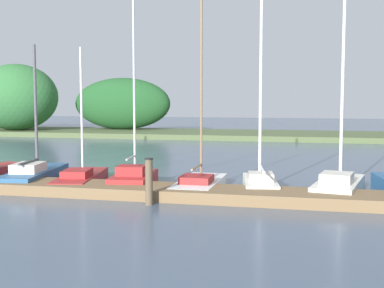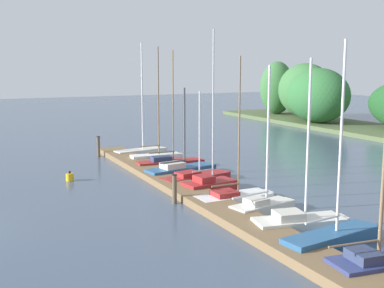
% 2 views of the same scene
% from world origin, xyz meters
% --- Properties ---
extents(dock_pier, '(29.50, 1.80, 0.35)m').
position_xyz_m(dock_pier, '(0.00, 11.49, 0.17)').
color(dock_pier, brown).
rests_on(dock_pier, ground).
extents(far_shore, '(72.47, 8.99, 6.84)m').
position_xyz_m(far_shore, '(-10.38, 37.44, 2.57)').
color(far_shore, '#4C5B38').
rests_on(far_shore, ground).
extents(sailboat_3, '(1.87, 4.59, 5.11)m').
position_xyz_m(sailboat_3, '(-5.29, 13.06, 0.34)').
color(sailboat_3, '#285684').
rests_on(sailboat_3, ground).
extents(sailboat_4, '(1.93, 4.45, 4.98)m').
position_xyz_m(sailboat_4, '(-3.47, 13.15, 0.26)').
color(sailboat_4, maroon).
rests_on(sailboat_4, ground).
extents(sailboat_5, '(1.57, 3.04, 8.15)m').
position_xyz_m(sailboat_5, '(-1.34, 12.89, 0.40)').
color(sailboat_5, maroon).
rests_on(sailboat_5, ground).
extents(sailboat_6, '(1.34, 3.92, 6.81)m').
position_xyz_m(sailboat_6, '(1.01, 12.96, 0.28)').
color(sailboat_6, white).
rests_on(sailboat_6, ground).
extents(sailboat_7, '(1.53, 3.44, 6.39)m').
position_xyz_m(sailboat_7, '(3.01, 13.24, 0.37)').
color(sailboat_7, silver).
rests_on(sailboat_7, ground).
extents(sailboat_8, '(1.92, 3.95, 6.65)m').
position_xyz_m(sailboat_8, '(5.59, 13.25, 0.36)').
color(sailboat_8, silver).
rests_on(sailboat_8, ground).
extents(mooring_piling_1, '(0.25, 0.25, 1.39)m').
position_xyz_m(mooring_piling_1, '(0.07, 10.25, 0.70)').
color(mooring_piling_1, brown).
rests_on(mooring_piling_1, ground).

